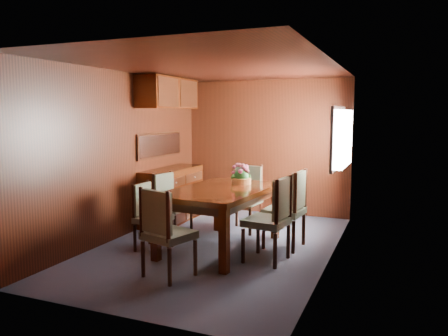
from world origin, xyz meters
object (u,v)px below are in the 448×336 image
at_px(sideboard, 172,195).
at_px(dining_table, 221,197).
at_px(chair_left_near, 149,212).
at_px(chair_head, 164,228).
at_px(flower_centerpiece, 241,174).
at_px(chair_right_near, 273,215).

distance_m(sideboard, dining_table, 1.72).
height_order(dining_table, chair_left_near, chair_left_near).
xyz_separation_m(dining_table, chair_head, (-0.16, -1.22, -0.14)).
height_order(sideboard, chair_head, chair_head).
relative_size(sideboard, chair_left_near, 1.56).
relative_size(chair_head, flower_centerpiece, 3.44).
distance_m(dining_table, flower_centerpiece, 0.54).
distance_m(dining_table, chair_head, 1.24).
relative_size(sideboard, dining_table, 0.76).
height_order(dining_table, flower_centerpiece, flower_centerpiece).
bearing_deg(flower_centerpiece, chair_left_near, -140.30).
relative_size(sideboard, chair_head, 1.38).
bearing_deg(sideboard, dining_table, -39.01).
bearing_deg(sideboard, chair_head, -63.07).
height_order(sideboard, dining_table, sideboard).
xyz_separation_m(chair_right_near, chair_head, (-0.94, -0.97, -0.02)).
distance_m(chair_left_near, chair_head, 1.12).
relative_size(dining_table, chair_right_near, 1.74).
bearing_deg(chair_left_near, chair_head, 39.19).
relative_size(chair_right_near, chair_head, 1.04).
bearing_deg(chair_right_near, sideboard, 64.59).
relative_size(dining_table, chair_left_near, 2.05).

